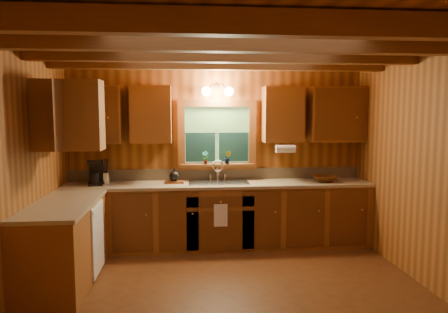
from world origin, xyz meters
name	(u,v)px	position (x,y,z in m)	size (l,w,h in m)	color
room	(231,170)	(0.00, 0.00, 1.30)	(4.20, 4.20, 4.20)	#542E14
ceiling_beams	(232,49)	(0.00, 0.00, 2.49)	(4.20, 2.54, 0.18)	brown
base_cabinets	(183,223)	(-0.49, 1.28, 0.43)	(4.20, 2.22, 0.86)	brown
countertop	(184,189)	(-0.48, 1.29, 0.88)	(4.20, 2.24, 0.04)	tan
backsplash	(217,174)	(0.00, 1.89, 0.98)	(4.20, 0.02, 0.16)	tan
dishwasher_panel	(98,238)	(-1.47, 0.68, 0.43)	(0.02, 0.60, 0.80)	white
upper_cabinets	(177,115)	(-0.56, 1.42, 1.84)	(4.19, 1.77, 0.78)	brown
window	(217,136)	(0.00, 1.87, 1.53)	(1.12, 0.08, 1.00)	brown
window_sill	(217,165)	(0.00, 1.82, 1.12)	(1.06, 0.14, 0.04)	brown
wall_sconce	(218,91)	(0.00, 1.75, 2.16)	(0.45, 0.21, 0.17)	black
paper_towel_roll	(285,149)	(0.92, 1.53, 1.37)	(0.11, 0.11, 0.27)	white
dish_towel	(221,215)	(0.00, 1.26, 0.52)	(0.18, 0.01, 0.30)	white
sink	(219,186)	(0.00, 1.60, 0.86)	(0.82, 0.48, 0.43)	silver
coffee_maker	(95,173)	(-1.66, 1.60, 1.06)	(0.18, 0.23, 0.32)	black
utensil_crock	(105,178)	(-1.55, 1.66, 0.98)	(0.12, 0.12, 0.35)	silver
cutting_board	(174,182)	(-0.61, 1.65, 0.91)	(0.26, 0.18, 0.02)	#592F13
teakettle	(174,176)	(-0.61, 1.65, 0.99)	(0.14, 0.14, 0.18)	black
wicker_basket	(325,179)	(1.49, 1.54, 0.94)	(0.34, 0.34, 0.08)	#48230C
potted_plant_left	(205,158)	(-0.17, 1.79, 1.23)	(0.10, 0.07, 0.18)	#592F13
potted_plant_right	(228,157)	(0.14, 1.80, 1.23)	(0.10, 0.08, 0.18)	#592F13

